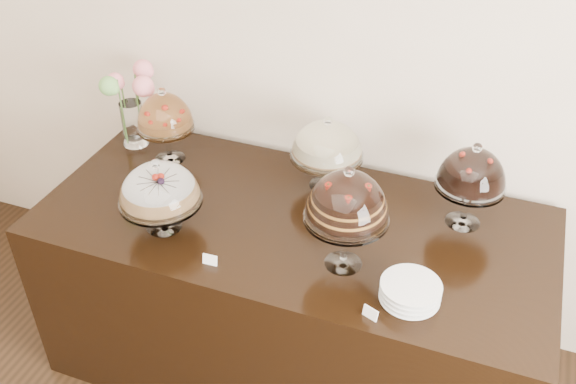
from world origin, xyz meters
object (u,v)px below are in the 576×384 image
(cake_stand_cheesecake, at_px, (327,143))
(cake_stand_dark_choco, at_px, (472,173))
(cake_stand_fruit_tart, at_px, (165,115))
(flower_vase, at_px, (132,100))
(cake_stand_choco_layer, at_px, (347,201))
(display_counter, at_px, (292,295))
(plate_stack, at_px, (410,292))
(cake_stand_sugar_sponge, at_px, (159,187))

(cake_stand_cheesecake, xyz_separation_m, cake_stand_dark_choco, (0.63, -0.05, 0.03))
(cake_stand_fruit_tart, bearing_deg, flower_vase, 163.90)
(cake_stand_cheesecake, bearing_deg, cake_stand_choco_layer, -64.50)
(display_counter, distance_m, cake_stand_choco_layer, 0.83)
(plate_stack, bearing_deg, cake_stand_choco_layer, 160.47)
(display_counter, xyz_separation_m, cake_stand_dark_choco, (0.69, 0.24, 0.70))
(cake_stand_choco_layer, relative_size, cake_stand_dark_choco, 1.16)
(display_counter, height_order, cake_stand_sugar_sponge, cake_stand_sugar_sponge)
(cake_stand_sugar_sponge, bearing_deg, cake_stand_dark_choco, 22.19)
(cake_stand_cheesecake, relative_size, cake_stand_dark_choco, 0.91)
(cake_stand_dark_choco, height_order, plate_stack, cake_stand_dark_choco)
(cake_stand_choco_layer, bearing_deg, cake_stand_cheesecake, 115.50)
(cake_stand_choco_layer, xyz_separation_m, flower_vase, (-1.23, 0.49, -0.06))
(cake_stand_cheesecake, distance_m, flower_vase, 1.00)
(cake_stand_sugar_sponge, bearing_deg, display_counter, 25.69)
(flower_vase, xyz_separation_m, plate_stack, (1.52, -0.59, -0.21))
(cake_stand_dark_choco, bearing_deg, cake_stand_choco_layer, -132.87)
(display_counter, xyz_separation_m, flower_vase, (-0.95, 0.30, 0.70))
(cake_stand_choco_layer, bearing_deg, plate_stack, -19.53)
(cake_stand_fruit_tart, bearing_deg, cake_stand_dark_choco, 0.06)
(cake_stand_fruit_tart, bearing_deg, plate_stack, -22.26)
(display_counter, relative_size, cake_stand_cheesecake, 6.15)
(cake_stand_choco_layer, xyz_separation_m, cake_stand_fruit_tart, (-1.01, 0.43, -0.07))
(cake_stand_dark_choco, distance_m, cake_stand_fruit_tart, 1.42)
(cake_stand_dark_choco, height_order, flower_vase, flower_vase)
(display_counter, distance_m, cake_stand_dark_choco, 1.01)
(cake_stand_sugar_sponge, height_order, cake_stand_cheesecake, cake_stand_cheesecake)
(display_counter, height_order, cake_stand_choco_layer, cake_stand_choco_layer)
(display_counter, height_order, flower_vase, flower_vase)
(cake_stand_sugar_sponge, distance_m, flower_vase, 0.71)
(cake_stand_fruit_tart, xyz_separation_m, plate_stack, (1.30, -0.53, -0.20))
(display_counter, distance_m, plate_stack, 0.80)
(cake_stand_choco_layer, xyz_separation_m, plate_stack, (0.29, -0.10, -0.27))
(cake_stand_choco_layer, relative_size, plate_stack, 2.09)
(plate_stack, bearing_deg, flower_vase, 158.59)
(cake_stand_sugar_sponge, distance_m, plate_stack, 1.07)
(cake_stand_choco_layer, bearing_deg, display_counter, 146.53)
(display_counter, distance_m, cake_stand_cheesecake, 0.74)
(cake_stand_dark_choco, xyz_separation_m, plate_stack, (-0.12, -0.53, -0.22))
(flower_vase, bearing_deg, cake_stand_cheesecake, -0.45)
(cake_stand_choco_layer, distance_m, cake_stand_fruit_tart, 1.10)
(plate_stack, bearing_deg, cake_stand_sugar_sponge, 177.07)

